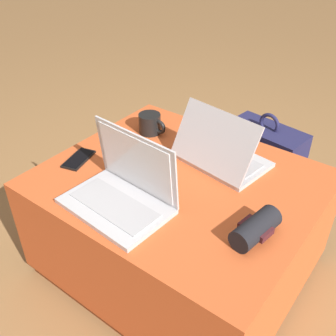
% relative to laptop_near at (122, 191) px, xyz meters
% --- Properties ---
extents(ground_plane, '(14.00, 14.00, 0.00)m').
position_rel_laptop_near_xyz_m(ground_plane, '(0.07, 0.23, -0.51)').
color(ground_plane, '#9E7042').
extents(ottoman, '(0.96, 0.82, 0.46)m').
position_rel_laptop_near_xyz_m(ottoman, '(0.07, 0.23, -0.28)').
color(ottoman, maroon).
rests_on(ottoman, ground_plane).
extents(laptop_near, '(0.36, 0.25, 0.24)m').
position_rel_laptop_near_xyz_m(laptop_near, '(0.00, 0.00, 0.00)').
color(laptop_near, silver).
rests_on(laptop_near, ottoman).
extents(laptop_far, '(0.36, 0.27, 0.22)m').
position_rel_laptop_near_xyz_m(laptop_far, '(0.13, 0.39, -0.00)').
color(laptop_far, silver).
rests_on(laptop_far, ottoman).
extents(cell_phone, '(0.10, 0.16, 0.01)m').
position_rel_laptop_near_xyz_m(cell_phone, '(-0.31, 0.09, -0.05)').
color(cell_phone, black).
rests_on(cell_phone, ottoman).
extents(backpack, '(0.36, 0.25, 0.53)m').
position_rel_laptop_near_xyz_m(backpack, '(0.16, 0.78, -0.29)').
color(backpack, '#23234C').
rests_on(backpack, ground_plane).
extents(wrist_brace, '(0.10, 0.18, 0.07)m').
position_rel_laptop_near_xyz_m(wrist_brace, '(0.42, 0.12, -0.01)').
color(wrist_brace, black).
rests_on(wrist_brace, ottoman).
extents(coffee_mug, '(0.13, 0.09, 0.09)m').
position_rel_laptop_near_xyz_m(coffee_mug, '(-0.23, 0.42, -0.01)').
color(coffee_mug, black).
rests_on(coffee_mug, ottoman).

